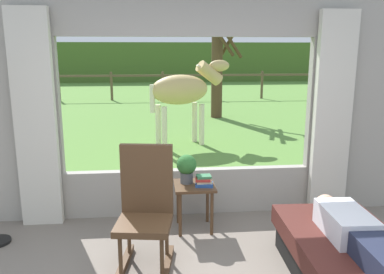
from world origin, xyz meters
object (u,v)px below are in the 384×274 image
(side_table, at_px, (194,192))
(book_stack, at_px, (204,181))
(horse, at_px, (184,90))
(pasture_tree, at_px, (218,59))
(recliner_sofa, at_px, (351,265))
(rocking_chair, at_px, (146,208))
(potted_plant, at_px, (187,167))
(reclining_person, at_px, (357,234))

(side_table, xyz_separation_m, book_stack, (0.10, -0.06, 0.15))
(horse, distance_m, pasture_tree, 3.58)
(recliner_sofa, xyz_separation_m, horse, (-0.97, 5.19, 0.94))
(rocking_chair, height_order, potted_plant, rocking_chair)
(recliner_sofa, relative_size, book_stack, 8.44)
(potted_plant, distance_m, book_stack, 0.25)
(recliner_sofa, bearing_deg, pasture_tree, 90.46)
(reclining_person, bearing_deg, rocking_chair, 161.60)
(reclining_person, height_order, potted_plant, potted_plant)
(pasture_tree, bearing_deg, book_stack, -100.50)
(rocking_chair, xyz_separation_m, side_table, (0.52, 0.68, -0.12))
(recliner_sofa, distance_m, book_stack, 1.66)
(rocking_chair, xyz_separation_m, horse, (0.71, 4.60, 0.61))
(recliner_sofa, bearing_deg, horse, 102.96)
(horse, bearing_deg, recliner_sofa, -10.91)
(recliner_sofa, distance_m, pasture_tree, 8.63)
(horse, height_order, pasture_tree, pasture_tree)
(reclining_person, height_order, side_table, reclining_person)
(rocking_chair, distance_m, book_stack, 0.88)
(reclining_person, distance_m, potted_plant, 1.87)
(reclining_person, height_order, book_stack, reclining_person)
(potted_plant, relative_size, pasture_tree, 0.09)
(reclining_person, relative_size, potted_plant, 4.48)
(reclining_person, relative_size, pasture_tree, 0.40)
(recliner_sofa, xyz_separation_m, potted_plant, (-1.25, 1.33, 0.48))
(reclining_person, bearing_deg, book_stack, 132.67)
(side_table, xyz_separation_m, potted_plant, (-0.08, 0.06, 0.28))
(reclining_person, bearing_deg, pasture_tree, 90.48)
(pasture_tree, bearing_deg, side_table, -101.31)
(rocking_chair, distance_m, side_table, 0.87)
(reclining_person, bearing_deg, potted_plant, 134.41)
(rocking_chair, relative_size, potted_plant, 3.50)
(recliner_sofa, relative_size, horse, 0.97)
(rocking_chair, height_order, horse, horse)
(reclining_person, bearing_deg, horse, 102.86)
(reclining_person, distance_m, side_table, 1.76)
(recliner_sofa, relative_size, rocking_chair, 1.55)
(recliner_sofa, xyz_separation_m, reclining_person, (-0.00, -0.05, 0.30))
(side_table, distance_m, horse, 3.99)
(recliner_sofa, xyz_separation_m, pasture_tree, (0.28, 8.50, 1.48))
(side_table, distance_m, book_stack, 0.19)
(recliner_sofa, xyz_separation_m, side_table, (-1.17, 1.27, 0.21))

